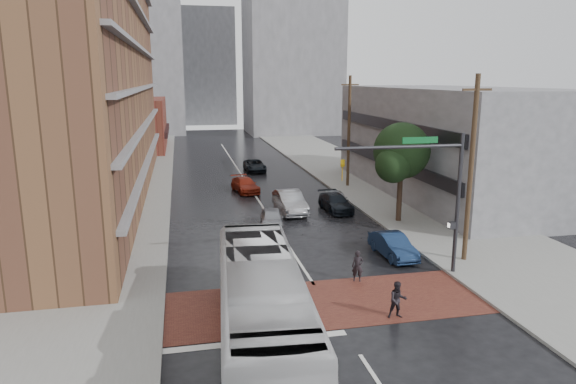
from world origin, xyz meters
TOP-DOWN VIEW (x-y plane):
  - ground at (0.00, 0.00)m, footprint 160.00×160.00m
  - crosswalk at (0.00, 0.50)m, footprint 14.00×5.00m
  - sidewalk_west at (-11.50, 25.00)m, footprint 9.00×90.00m
  - sidewalk_east at (11.50, 25.00)m, footprint 9.00×90.00m
  - apartment_block at (-14.00, 24.00)m, footprint 10.00×44.00m
  - storefront_west at (-12.00, 54.00)m, footprint 8.00×16.00m
  - building_east at (16.50, 20.00)m, footprint 11.00×26.00m
  - distant_tower_west at (-14.00, 78.00)m, footprint 18.00×16.00m
  - distant_tower_east at (14.00, 72.00)m, footprint 16.00×14.00m
  - distant_tower_center at (0.00, 95.00)m, footprint 12.00×10.00m
  - street_tree at (8.52, 12.03)m, footprint 4.20×4.10m
  - signal_mast at (5.85, 2.50)m, footprint 6.50×0.30m
  - utility_pole_near at (8.80, 4.00)m, footprint 1.60×0.26m
  - utility_pole_far at (8.80, 24.00)m, footprint 1.60×0.26m
  - transit_bus at (-3.41, -3.03)m, footprint 3.81×12.49m
  - pedestrian_a at (2.21, 2.58)m, footprint 0.66×0.54m
  - pedestrian_b at (2.51, -1.50)m, footprint 0.84×0.69m
  - car_travel_a at (-0.31, 12.47)m, footprint 2.08×3.98m
  - car_travel_b at (1.71, 16.12)m, footprint 1.89×5.00m
  - car_travel_c at (-0.65, 23.87)m, footprint 2.44×4.53m
  - suv_travel at (1.64, 33.82)m, footprint 2.09×4.50m
  - car_parked_near at (5.34, 5.58)m, footprint 1.58×4.01m
  - car_parked_mid at (5.20, 16.00)m, footprint 1.94×4.40m
  - car_parked_far at (5.63, 17.14)m, footprint 1.68×3.73m

SIDE VIEW (x-z plane):
  - ground at x=0.00m, z-range 0.00..0.00m
  - crosswalk at x=0.00m, z-range 0.00..0.02m
  - sidewalk_west at x=-11.50m, z-range 0.00..0.15m
  - sidewalk_east at x=11.50m, z-range 0.00..0.15m
  - car_parked_far at x=5.63m, z-range 0.00..1.24m
  - car_travel_c at x=-0.65m, z-range 0.00..1.25m
  - suv_travel at x=1.64m, z-range 0.00..1.25m
  - car_parked_mid at x=5.20m, z-range 0.00..1.26m
  - car_travel_a at x=-0.31m, z-range 0.00..1.29m
  - car_parked_near at x=5.34m, z-range 0.00..1.30m
  - pedestrian_a at x=2.21m, z-range 0.00..1.56m
  - pedestrian_b at x=2.51m, z-range 0.00..1.59m
  - car_travel_b at x=1.71m, z-range 0.00..1.63m
  - transit_bus at x=-3.41m, z-range 0.00..3.43m
  - storefront_west at x=-12.00m, z-range 0.00..7.00m
  - building_east at x=16.50m, z-range 0.00..9.00m
  - signal_mast at x=5.85m, z-range 1.13..8.33m
  - street_tree at x=8.52m, z-range 1.28..8.18m
  - utility_pole_near at x=8.80m, z-range 0.14..10.14m
  - utility_pole_far at x=8.80m, z-range 0.14..10.14m
  - distant_tower_center at x=0.00m, z-range 0.00..24.00m
  - apartment_block at x=-14.00m, z-range 0.00..28.00m
  - distant_tower_west at x=-14.00m, z-range 0.00..32.00m
  - distant_tower_east at x=14.00m, z-range 0.00..36.00m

